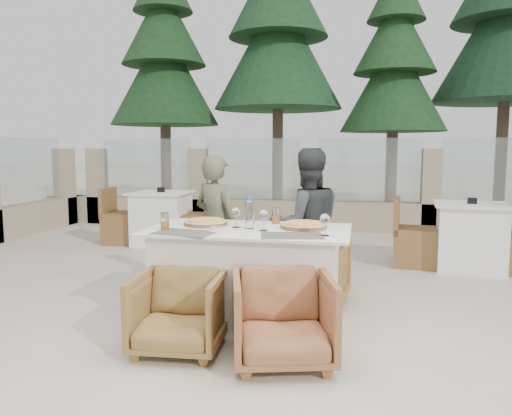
% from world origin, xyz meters
% --- Properties ---
extents(ground, '(80.00, 80.00, 0.00)m').
position_xyz_m(ground, '(0.00, 0.00, 0.00)').
color(ground, beige).
rests_on(ground, ground).
extents(sand_patch, '(30.00, 16.00, 0.01)m').
position_xyz_m(sand_patch, '(0.00, 14.00, 0.01)').
color(sand_patch, beige).
rests_on(sand_patch, ground).
extents(perimeter_wall_far, '(10.00, 0.34, 1.60)m').
position_xyz_m(perimeter_wall_far, '(0.00, 4.80, 0.80)').
color(perimeter_wall_far, tan).
rests_on(perimeter_wall_far, ground).
extents(pine_far_left, '(2.42, 2.42, 5.50)m').
position_xyz_m(pine_far_left, '(-3.50, 7.00, 2.75)').
color(pine_far_left, '#1B401D').
rests_on(pine_far_left, ground).
extents(pine_mid_left, '(2.86, 2.86, 6.50)m').
position_xyz_m(pine_mid_left, '(-1.00, 7.50, 3.25)').
color(pine_mid_left, '#1D4523').
rests_on(pine_mid_left, ground).
extents(pine_centre, '(2.20, 2.20, 5.00)m').
position_xyz_m(pine_centre, '(1.50, 7.20, 2.50)').
color(pine_centre, '#1E4620').
rests_on(pine_centre, ground).
extents(pine_mid_right, '(2.99, 2.99, 6.80)m').
position_xyz_m(pine_mid_right, '(3.80, 7.80, 3.40)').
color(pine_mid_right, '#183A20').
rests_on(pine_mid_right, ground).
extents(dining_table, '(1.60, 0.90, 0.77)m').
position_xyz_m(dining_table, '(0.00, 0.03, 0.39)').
color(dining_table, silver).
rests_on(dining_table, ground).
extents(placemat_near_left, '(0.49, 0.37, 0.00)m').
position_xyz_m(placemat_near_left, '(-0.42, -0.27, 0.77)').
color(placemat_near_left, '#5D5850').
rests_on(placemat_near_left, dining_table).
extents(placemat_near_right, '(0.50, 0.38, 0.00)m').
position_xyz_m(placemat_near_right, '(0.38, -0.23, 0.77)').
color(placemat_near_right, '#5A564D').
rests_on(placemat_near_right, dining_table).
extents(pizza_left, '(0.45, 0.45, 0.05)m').
position_xyz_m(pizza_left, '(-0.38, 0.13, 0.79)').
color(pizza_left, orange).
rests_on(pizza_left, dining_table).
extents(pizza_right, '(0.42, 0.42, 0.05)m').
position_xyz_m(pizza_right, '(0.43, 0.13, 0.79)').
color(pizza_right, orange).
rests_on(pizza_right, dining_table).
extents(water_bottle, '(0.08, 0.08, 0.26)m').
position_xyz_m(water_bottle, '(0.01, 0.03, 0.90)').
color(water_bottle, silver).
rests_on(water_bottle, dining_table).
extents(wine_glass_centre, '(0.08, 0.08, 0.18)m').
position_xyz_m(wine_glass_centre, '(-0.11, 0.06, 0.86)').
color(wine_glass_centre, silver).
rests_on(wine_glass_centre, dining_table).
extents(wine_glass_near, '(0.10, 0.10, 0.18)m').
position_xyz_m(wine_glass_near, '(0.14, -0.05, 0.86)').
color(wine_glass_near, silver).
rests_on(wine_glass_near, dining_table).
extents(wine_glass_corner, '(0.10, 0.10, 0.18)m').
position_xyz_m(wine_glass_corner, '(0.62, -0.18, 0.86)').
color(wine_glass_corner, white).
rests_on(wine_glass_corner, dining_table).
extents(beer_glass_left, '(0.07, 0.07, 0.14)m').
position_xyz_m(beer_glass_left, '(-0.62, -0.17, 0.84)').
color(beer_glass_left, orange).
rests_on(beer_glass_left, dining_table).
extents(beer_glass_right, '(0.08, 0.08, 0.13)m').
position_xyz_m(beer_glass_right, '(0.17, 0.35, 0.84)').
color(beer_glass_right, orange).
rests_on(beer_glass_right, dining_table).
extents(olive_dish, '(0.14, 0.14, 0.04)m').
position_xyz_m(olive_dish, '(-0.20, -0.14, 0.79)').
color(olive_dish, silver).
rests_on(olive_dish, dining_table).
extents(armchair_far_left, '(0.93, 0.94, 0.66)m').
position_xyz_m(armchair_far_left, '(-0.46, 0.79, 0.33)').
color(armchair_far_left, brown).
rests_on(armchair_far_left, ground).
extents(armchair_far_right, '(0.70, 0.71, 0.58)m').
position_xyz_m(armchair_far_right, '(0.45, 0.67, 0.29)').
color(armchair_far_right, olive).
rests_on(armchair_far_right, ground).
extents(armchair_near_left, '(0.64, 0.65, 0.56)m').
position_xyz_m(armchair_near_left, '(-0.35, -0.63, 0.28)').
color(armchair_near_left, olive).
rests_on(armchair_near_left, ground).
extents(armchair_near_right, '(0.79, 0.81, 0.60)m').
position_xyz_m(armchair_near_right, '(0.39, -0.67, 0.30)').
color(armchair_near_right, '#995E37').
rests_on(armchair_near_right, ground).
extents(diner_left, '(0.58, 0.50, 1.35)m').
position_xyz_m(diner_left, '(-0.47, 0.72, 0.67)').
color(diner_left, '#595B42').
rests_on(diner_left, ground).
extents(diner_right, '(0.83, 0.74, 1.41)m').
position_xyz_m(diner_right, '(0.40, 0.69, 0.70)').
color(diner_right, '#323537').
rests_on(diner_right, ground).
extents(bg_table_a, '(1.68, 0.89, 0.77)m').
position_xyz_m(bg_table_a, '(-1.97, 3.00, 0.39)').
color(bg_table_a, white).
rests_on(bg_table_a, ground).
extents(bg_table_b, '(1.71, 0.98, 0.77)m').
position_xyz_m(bg_table_b, '(2.13, 2.30, 0.39)').
color(bg_table_b, white).
rests_on(bg_table_b, ground).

